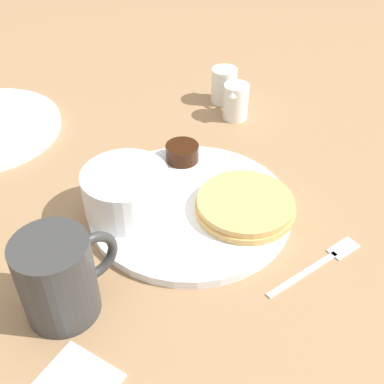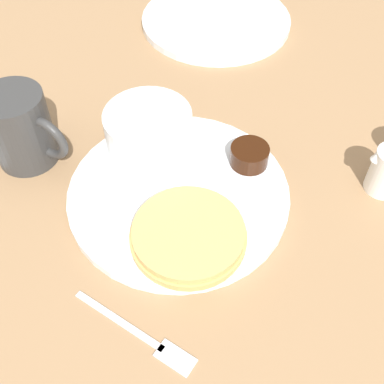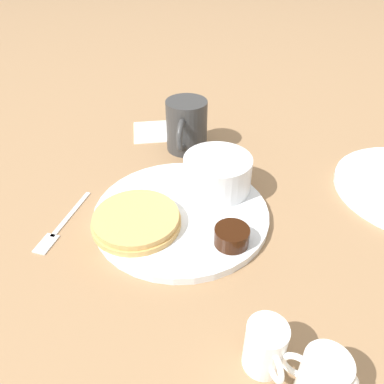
# 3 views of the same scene
# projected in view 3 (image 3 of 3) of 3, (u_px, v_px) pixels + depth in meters

# --- Properties ---
(ground_plane) EXTENTS (4.00, 4.00, 0.00)m
(ground_plane) POSITION_uv_depth(u_px,v_px,m) (181.00, 216.00, 0.57)
(ground_plane) COLOR #93704C
(plate) EXTENTS (0.26, 0.26, 0.01)m
(plate) POSITION_uv_depth(u_px,v_px,m) (181.00, 213.00, 0.57)
(plate) COLOR white
(plate) RESTS_ON ground_plane
(pancake_stack) EXTENTS (0.13, 0.13, 0.02)m
(pancake_stack) POSITION_uv_depth(u_px,v_px,m) (136.00, 220.00, 0.53)
(pancake_stack) COLOR tan
(pancake_stack) RESTS_ON plate
(bowl) EXTENTS (0.11, 0.11, 0.06)m
(bowl) POSITION_uv_depth(u_px,v_px,m) (217.00, 172.00, 0.59)
(bowl) COLOR white
(bowl) RESTS_ON plate
(syrup_cup) EXTENTS (0.05, 0.05, 0.02)m
(syrup_cup) POSITION_uv_depth(u_px,v_px,m) (232.00, 236.00, 0.50)
(syrup_cup) COLOR black
(syrup_cup) RESTS_ON plate
(butter_ramekin) EXTENTS (0.04, 0.04, 0.04)m
(butter_ramekin) POSITION_uv_depth(u_px,v_px,m) (232.00, 178.00, 0.60)
(butter_ramekin) COLOR white
(butter_ramekin) RESTS_ON plate
(coffee_mug) EXTENTS (0.11, 0.08, 0.10)m
(coffee_mug) POSITION_uv_depth(u_px,v_px,m) (186.00, 126.00, 0.70)
(coffee_mug) COLOR #333333
(coffee_mug) RESTS_ON ground_plane
(creamer_pitcher_near) EXTENTS (0.06, 0.04, 0.06)m
(creamer_pitcher_near) POSITION_uv_depth(u_px,v_px,m) (265.00, 347.00, 0.37)
(creamer_pitcher_near) COLOR white
(creamer_pitcher_near) RESTS_ON ground_plane
(creamer_pitcher_far) EXTENTS (0.05, 0.06, 0.06)m
(creamer_pitcher_far) POSITION_uv_depth(u_px,v_px,m) (322.00, 379.00, 0.34)
(creamer_pitcher_far) COLOR white
(creamer_pitcher_far) RESTS_ON ground_plane
(fork) EXTENTS (0.13, 0.07, 0.00)m
(fork) POSITION_uv_depth(u_px,v_px,m) (59.00, 227.00, 0.55)
(fork) COLOR silver
(fork) RESTS_ON ground_plane
(napkin) EXTENTS (0.09, 0.07, 0.00)m
(napkin) POSITION_uv_depth(u_px,v_px,m) (151.00, 131.00, 0.79)
(napkin) COLOR white
(napkin) RESTS_ON ground_plane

